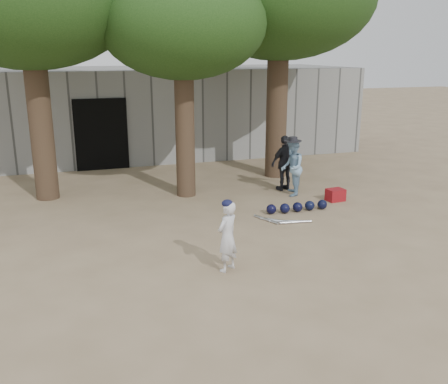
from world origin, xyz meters
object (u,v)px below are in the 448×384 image
object	(u,v)px
boy_player	(227,237)
spectator_blue	(292,168)
red_bag	(335,195)
spectator_dark	(285,163)

from	to	relation	value
boy_player	spectator_blue	xyz separation A→B (m)	(2.99, 3.84, 0.11)
red_bag	spectator_blue	bearing A→B (deg)	136.18
spectator_blue	boy_player	bearing A→B (deg)	-14.63
boy_player	spectator_dark	distance (m)	5.31
spectator_blue	red_bag	distance (m)	1.29
spectator_blue	spectator_dark	world-z (taller)	spectator_dark
spectator_blue	spectator_dark	distance (m)	0.52
spectator_dark	red_bag	xyz separation A→B (m)	(0.79, -1.31, -0.58)
boy_player	spectator_dark	world-z (taller)	spectator_dark
spectator_blue	spectator_dark	xyz separation A→B (m)	(0.04, 0.51, 0.01)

